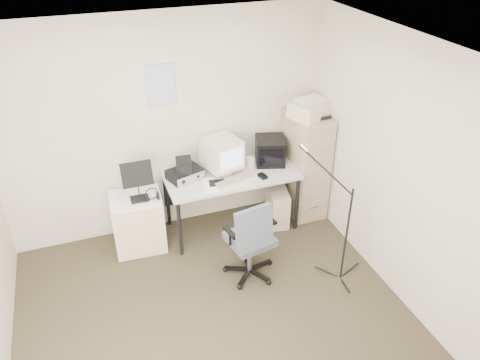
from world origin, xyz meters
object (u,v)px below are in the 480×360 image
object	(u,v)px
filing_cabinet	(305,165)
desk	(232,201)
office_chair	(250,238)
side_cart	(138,222)

from	to	relation	value
filing_cabinet	desk	bearing A→B (deg)	-178.19
filing_cabinet	office_chair	distance (m)	1.39
filing_cabinet	side_cart	size ratio (longest dim) A/B	1.94
filing_cabinet	side_cart	bearing A→B (deg)	-179.04
desk	side_cart	size ratio (longest dim) A/B	2.24
desk	filing_cabinet	bearing A→B (deg)	1.81
desk	office_chair	xyz separation A→B (m)	(-0.10, -0.85, 0.11)
desk	side_cart	xyz separation A→B (m)	(-1.10, -0.00, -0.03)
desk	office_chair	size ratio (longest dim) A/B	1.57
filing_cabinet	desk	size ratio (longest dim) A/B	0.87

